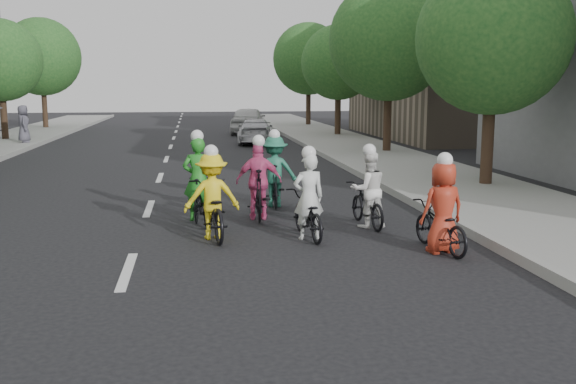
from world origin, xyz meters
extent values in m
plane|color=black|center=(0.00, 0.00, 0.00)|extent=(120.00, 120.00, 0.00)
cube|color=gray|center=(8.00, 10.00, 0.07)|extent=(4.00, 80.00, 0.15)
cube|color=#999993|center=(6.05, 10.00, 0.09)|extent=(0.18, 80.00, 0.18)
cube|color=gray|center=(16.00, 24.00, 4.00)|extent=(10.00, 14.00, 8.00)
cylinder|color=black|center=(-8.20, 24.00, 1.14)|extent=(0.32, 0.32, 2.27)
sphere|color=#1A501F|center=(-8.20, 24.00, 3.97)|extent=(4.00, 4.00, 4.00)
cylinder|color=black|center=(-8.20, 33.00, 1.24)|extent=(0.32, 0.32, 2.48)
sphere|color=#1A501F|center=(-8.20, 33.00, 4.53)|extent=(4.80, 4.80, 4.80)
cylinder|color=black|center=(8.80, 6.60, 1.14)|extent=(0.32, 0.32, 2.27)
sphere|color=#1A501F|center=(8.80, 6.60, 3.97)|extent=(4.00, 4.00, 4.00)
cylinder|color=black|center=(8.80, 15.60, 1.24)|extent=(0.32, 0.32, 2.48)
sphere|color=#1A501F|center=(8.80, 15.60, 4.53)|extent=(4.80, 4.80, 4.80)
cylinder|color=black|center=(8.80, 24.60, 1.14)|extent=(0.32, 0.32, 2.27)
sphere|color=#1A501F|center=(8.80, 24.60, 3.97)|extent=(4.00, 4.00, 4.00)
cylinder|color=black|center=(8.80, 33.60, 1.24)|extent=(0.32, 0.32, 2.48)
sphere|color=#1A501F|center=(8.80, 33.60, 4.53)|extent=(4.80, 4.80, 4.80)
imported|color=black|center=(3.05, 1.74, 0.43)|extent=(0.75, 1.69, 0.86)
imported|color=silver|center=(3.05, 1.64, 0.77)|extent=(0.60, 0.43, 1.54)
sphere|color=white|center=(3.05, 1.64, 1.56)|extent=(0.26, 0.26, 0.26)
imported|color=black|center=(2.35, 3.60, 0.54)|extent=(0.63, 1.82, 1.07)
imported|color=#EB5394|center=(2.35, 3.50, 0.80)|extent=(0.97, 0.46, 1.61)
sphere|color=white|center=(2.35, 3.50, 1.63)|extent=(0.26, 0.26, 0.26)
imported|color=black|center=(2.84, 4.96, 0.50)|extent=(0.57, 1.68, 0.99)
imported|color=#267459|center=(2.84, 4.86, 0.81)|extent=(1.09, 0.67, 1.63)
sphere|color=white|center=(2.84, 4.86, 1.65)|extent=(0.26, 0.26, 0.26)
imported|color=black|center=(4.38, 2.54, 0.42)|extent=(0.72, 1.66, 0.85)
imported|color=white|center=(4.38, 2.44, 0.75)|extent=(0.78, 0.64, 1.49)
sphere|color=white|center=(4.38, 2.44, 1.51)|extent=(0.26, 0.26, 0.26)
imported|color=black|center=(1.11, 3.66, 0.44)|extent=(0.58, 1.52, 0.89)
imported|color=#278D26|center=(1.11, 3.56, 0.86)|extent=(0.67, 0.48, 1.72)
sphere|color=white|center=(1.11, 3.56, 1.74)|extent=(0.26, 0.26, 0.26)
imported|color=black|center=(1.33, 2.02, 0.50)|extent=(0.92, 1.99, 1.01)
imported|color=yellow|center=(1.33, 1.92, 0.78)|extent=(1.08, 0.71, 1.56)
sphere|color=white|center=(1.33, 1.92, 1.58)|extent=(0.26, 0.26, 0.26)
imported|color=black|center=(5.07, 0.46, 0.42)|extent=(0.81, 1.67, 0.84)
imported|color=#B7321D|center=(5.07, 0.36, 0.76)|extent=(0.82, 0.60, 1.53)
sphere|color=white|center=(5.07, 0.36, 1.55)|extent=(0.26, 0.26, 0.26)
imported|color=silver|center=(3.98, 21.10, 0.59)|extent=(2.08, 4.22, 1.18)
imported|color=silver|center=(4.21, 27.54, 0.78)|extent=(2.60, 4.83, 1.56)
imported|color=#54525F|center=(-6.73, 21.67, 1.01)|extent=(0.74, 0.95, 1.71)
camera|label=1|loc=(1.03, -9.52, 2.74)|focal=40.00mm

